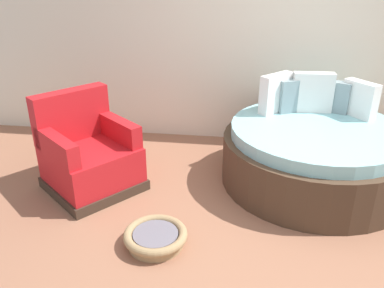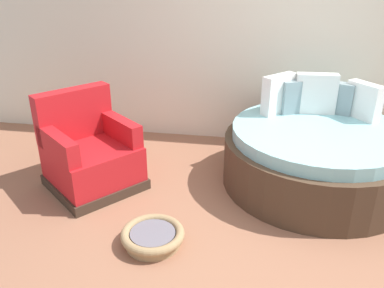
{
  "view_description": "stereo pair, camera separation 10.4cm",
  "coord_description": "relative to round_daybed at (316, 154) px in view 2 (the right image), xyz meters",
  "views": [
    {
      "loc": [
        -0.36,
        -2.73,
        2.05
      ],
      "look_at": [
        -0.8,
        0.52,
        0.55
      ],
      "focal_mm": 37.11,
      "sensor_mm": 36.0,
      "label": 1
    },
    {
      "loc": [
        -0.25,
        -2.72,
        2.05
      ],
      "look_at": [
        -0.8,
        0.52,
        0.55
      ],
      "focal_mm": 37.11,
      "sensor_mm": 36.0,
      "label": 2
    }
  ],
  "objects": [
    {
      "name": "ground_plane",
      "position": [
        -0.38,
        -0.98,
        -0.33
      ],
      "size": [
        8.0,
        8.0,
        0.02
      ],
      "primitive_type": "cube",
      "color": "#936047"
    },
    {
      "name": "back_wall",
      "position": [
        -0.38,
        1.06,
        1.03
      ],
      "size": [
        8.0,
        0.12,
        2.69
      ],
      "primitive_type": "cube",
      "color": "silver",
      "rests_on": "ground_plane"
    },
    {
      "name": "round_daybed",
      "position": [
        0.0,
        0.0,
        0.0
      ],
      "size": [
        1.83,
        1.83,
        1.02
      ],
      "color": "#473323",
      "rests_on": "ground_plane"
    },
    {
      "name": "red_armchair",
      "position": [
        -2.21,
        -0.41,
        0.01
      ],
      "size": [
        1.12,
        1.12,
        0.94
      ],
      "color": "#38281E",
      "rests_on": "ground_plane"
    },
    {
      "name": "pet_basket",
      "position": [
        -1.36,
        -1.23,
        -0.24
      ],
      "size": [
        0.51,
        0.51,
        0.13
      ],
      "color": "#9E7F56",
      "rests_on": "ground_plane"
    }
  ]
}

